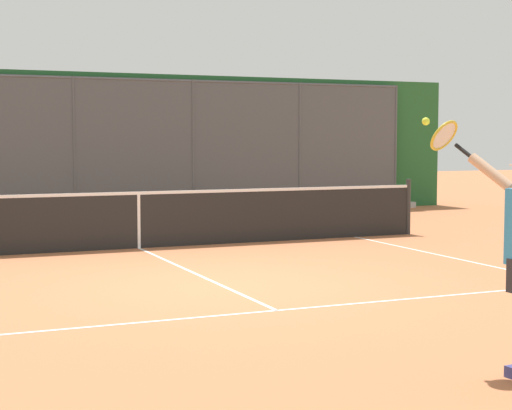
# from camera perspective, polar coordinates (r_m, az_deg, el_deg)

# --- Properties ---
(ground_plane) EXTENTS (60.00, 60.00, 0.00)m
(ground_plane) POSITION_cam_1_polar(r_m,az_deg,el_deg) (10.68, -2.35, -5.47)
(ground_plane) COLOR #B76B42
(court_line_markings) EXTENTS (8.42, 10.27, 0.01)m
(court_line_markings) POSITION_cam_1_polar(r_m,az_deg,el_deg) (8.89, 2.22, -7.50)
(court_line_markings) COLOR white
(court_line_markings) RESTS_ON ground
(fence_backdrop) EXTENTS (20.15, 1.37, 3.39)m
(fence_backdrop) POSITION_cam_1_polar(r_m,az_deg,el_deg) (20.29, -12.55, 3.93)
(fence_backdrop) COLOR #474C51
(fence_backdrop) RESTS_ON ground
(tennis_net) EXTENTS (10.81, 0.09, 1.07)m
(tennis_net) POSITION_cam_1_polar(r_m,az_deg,el_deg) (14.34, -7.95, -0.96)
(tennis_net) COLOR #2D2D2D
(tennis_net) RESTS_ON ground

